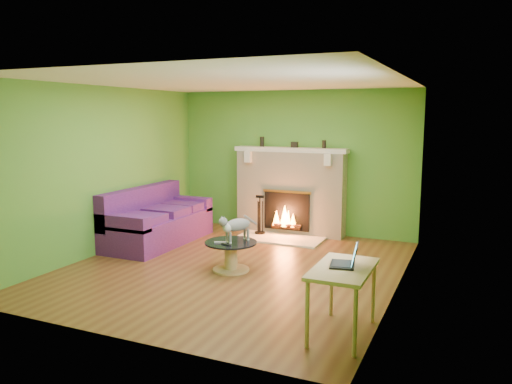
# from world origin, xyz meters

# --- Properties ---
(floor) EXTENTS (5.00, 5.00, 0.00)m
(floor) POSITION_xyz_m (0.00, 0.00, 0.00)
(floor) COLOR #5C331A
(floor) RESTS_ON ground
(ceiling) EXTENTS (5.00, 5.00, 0.00)m
(ceiling) POSITION_xyz_m (0.00, 0.00, 2.60)
(ceiling) COLOR white
(ceiling) RESTS_ON wall_back
(wall_back) EXTENTS (5.00, 0.00, 5.00)m
(wall_back) POSITION_xyz_m (0.00, 2.50, 1.30)
(wall_back) COLOR #4D9731
(wall_back) RESTS_ON floor
(wall_front) EXTENTS (5.00, 0.00, 5.00)m
(wall_front) POSITION_xyz_m (0.00, -2.50, 1.30)
(wall_front) COLOR #4D9731
(wall_front) RESTS_ON floor
(wall_left) EXTENTS (0.00, 5.00, 5.00)m
(wall_left) POSITION_xyz_m (-2.25, 0.00, 1.30)
(wall_left) COLOR #4D9731
(wall_left) RESTS_ON floor
(wall_right) EXTENTS (0.00, 5.00, 5.00)m
(wall_right) POSITION_xyz_m (2.25, 0.00, 1.30)
(wall_right) COLOR #4D9731
(wall_right) RESTS_ON floor
(window_frame) EXTENTS (0.00, 1.20, 1.20)m
(window_frame) POSITION_xyz_m (2.24, -0.90, 1.55)
(window_frame) COLOR silver
(window_frame) RESTS_ON wall_right
(window_pane) EXTENTS (0.00, 1.06, 1.06)m
(window_pane) POSITION_xyz_m (2.23, -0.90, 1.55)
(window_pane) COLOR white
(window_pane) RESTS_ON wall_right
(fireplace) EXTENTS (2.10, 0.46, 1.58)m
(fireplace) POSITION_xyz_m (0.00, 2.32, 0.77)
(fireplace) COLOR beige
(fireplace) RESTS_ON floor
(hearth) EXTENTS (1.50, 0.75, 0.03)m
(hearth) POSITION_xyz_m (0.00, 1.80, 0.01)
(hearth) COLOR beige
(hearth) RESTS_ON floor
(mantel) EXTENTS (2.10, 0.28, 0.08)m
(mantel) POSITION_xyz_m (0.00, 2.30, 1.54)
(mantel) COLOR beige
(mantel) RESTS_ON fireplace
(sofa) EXTENTS (0.94, 2.09, 0.94)m
(sofa) POSITION_xyz_m (-1.86, 0.75, 0.36)
(sofa) COLOR #40185C
(sofa) RESTS_ON floor
(coffee_table) EXTENTS (0.73, 0.73, 0.41)m
(coffee_table) POSITION_xyz_m (0.02, -0.13, 0.24)
(coffee_table) COLOR tan
(coffee_table) RESTS_ON floor
(desk) EXTENTS (0.54, 0.93, 0.69)m
(desk) POSITION_xyz_m (1.95, -1.53, 0.60)
(desk) COLOR tan
(desk) RESTS_ON floor
(cat) EXTENTS (0.49, 0.65, 0.39)m
(cat) POSITION_xyz_m (0.10, -0.08, 0.61)
(cat) COLOR slate
(cat) RESTS_ON coffee_table
(remote_silver) EXTENTS (0.18, 0.10, 0.02)m
(remote_silver) POSITION_xyz_m (-0.08, -0.25, 0.42)
(remote_silver) COLOR #98989B
(remote_silver) RESTS_ON coffee_table
(remote_black) EXTENTS (0.16, 0.10, 0.02)m
(remote_black) POSITION_xyz_m (0.04, -0.31, 0.42)
(remote_black) COLOR black
(remote_black) RESTS_ON coffee_table
(laptop) EXTENTS (0.32, 0.35, 0.23)m
(laptop) POSITION_xyz_m (1.93, -1.48, 0.80)
(laptop) COLOR black
(laptop) RESTS_ON desk
(fire_tools) EXTENTS (0.19, 0.19, 0.70)m
(fire_tools) POSITION_xyz_m (-0.45, 1.95, 0.38)
(fire_tools) COLOR black
(fire_tools) RESTS_ON hearth
(mantel_vase_left) EXTENTS (0.08, 0.08, 0.18)m
(mantel_vase_left) POSITION_xyz_m (-0.57, 2.33, 1.67)
(mantel_vase_left) COLOR black
(mantel_vase_left) RESTS_ON mantel
(mantel_vase_right) EXTENTS (0.07, 0.07, 0.14)m
(mantel_vase_right) POSITION_xyz_m (0.61, 2.33, 1.65)
(mantel_vase_right) COLOR black
(mantel_vase_right) RESTS_ON mantel
(mantel_box) EXTENTS (0.12, 0.08, 0.10)m
(mantel_box) POSITION_xyz_m (0.07, 2.33, 1.63)
(mantel_box) COLOR black
(mantel_box) RESTS_ON mantel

